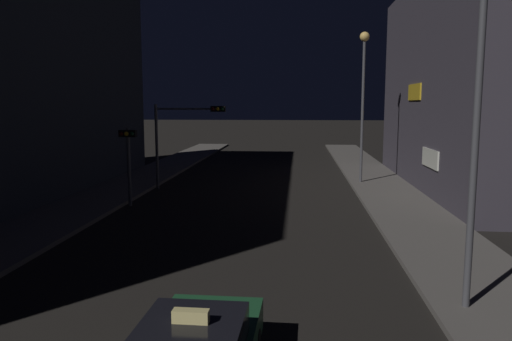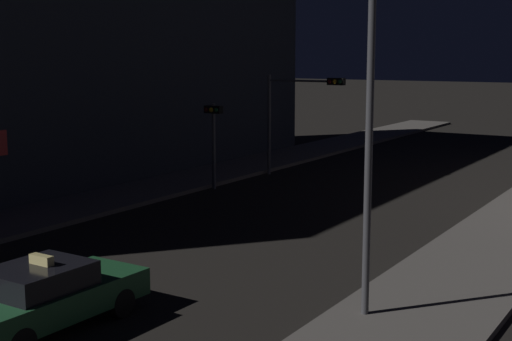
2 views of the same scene
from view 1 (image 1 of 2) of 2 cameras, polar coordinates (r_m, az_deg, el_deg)
The scene contains 7 objects.
sidewalk_left at distance 28.85m, azimuth -15.00°, elevation -1.85°, with size 3.40×59.26×0.16m, color #5B5651.
sidewalk_right at distance 27.54m, azimuth 14.87°, elevation -2.29°, with size 3.40×59.26×0.16m, color #5B5651.
building_facade_right at distance 30.29m, azimuth 25.50°, elevation 9.13°, with size 8.07×19.56×11.76m.
traffic_light_overhead at distance 27.41m, azimuth -8.37°, elevation 4.96°, with size 3.95×0.42×4.74m.
traffic_light_left_kerb at distance 23.52m, azimuth -14.61°, elevation 2.28°, with size 0.80×0.42×3.64m.
street_lamp_near_block at distance 11.71m, azimuth 24.40°, elevation 8.29°, with size 0.39×0.39×8.18m.
street_lamp_far_block at distance 29.56m, azimuth 12.36°, elevation 10.31°, with size 0.55×0.55×8.69m.
Camera 1 is at (2.52, 0.90, 4.73)m, focal length 34.47 mm.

